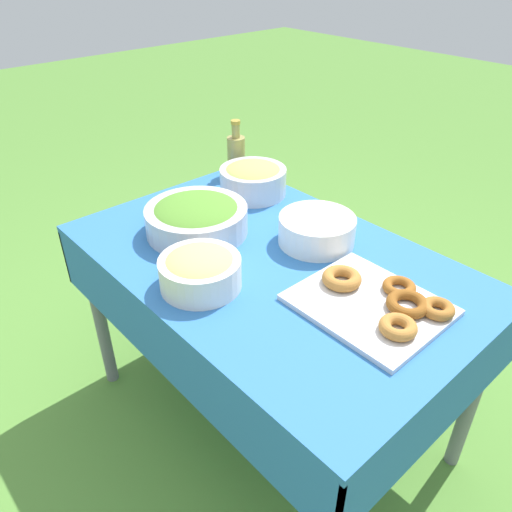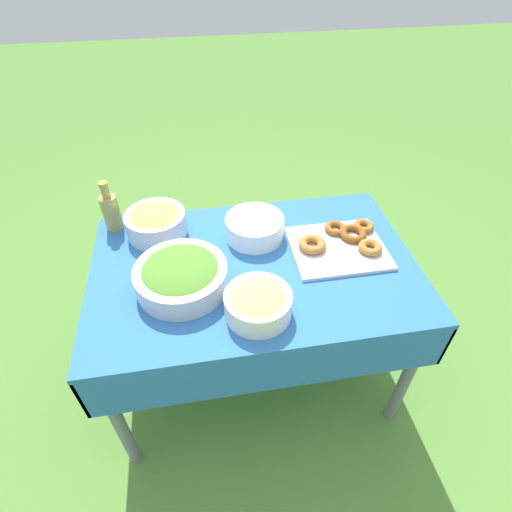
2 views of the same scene
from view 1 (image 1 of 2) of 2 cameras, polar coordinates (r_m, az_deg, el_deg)
name	(u,v)px [view 1 (image 1 of 2)]	position (r m, az deg, el deg)	size (l,w,h in m)	color
ground_plane	(268,415)	(2.13, 1.34, -17.72)	(14.00, 14.00, 0.00)	#568C38
picnic_table	(270,284)	(1.67, 1.63, -3.21)	(1.33, 0.86, 0.76)	#2D6BB2
salad_bowl	(197,217)	(1.73, -6.81, 4.46)	(0.35, 0.35, 0.12)	silver
pasta_bowl	(200,270)	(1.46, -6.41, -1.55)	(0.24, 0.24, 0.11)	white
donut_platter	(378,302)	(1.43, 13.77, -5.12)	(0.41, 0.34, 0.05)	silver
plate_stack	(317,230)	(1.68, 6.96, 2.96)	(0.26, 0.26, 0.10)	white
olive_oil_bottle	(236,154)	(2.16, -2.27, 11.59)	(0.08, 0.08, 0.24)	#998E4C
fruit_bowl	(253,178)	(1.99, -0.34, 8.86)	(0.26, 0.26, 0.13)	silver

